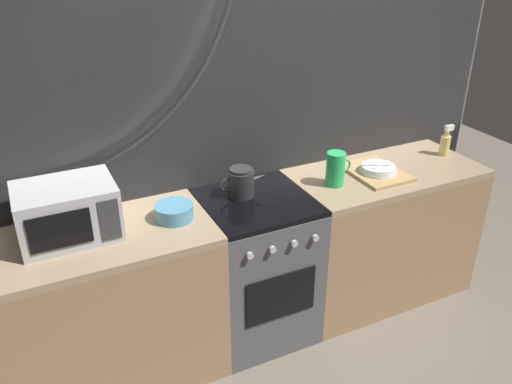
{
  "coord_description": "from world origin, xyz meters",
  "views": [
    {
      "loc": [
        -1.13,
        -2.32,
        2.26
      ],
      "look_at": [
        -0.0,
        0.0,
        0.95
      ],
      "focal_mm": 37.05,
      "sensor_mm": 36.0,
      "label": 1
    }
  ],
  "objects_px": {
    "microwave": "(67,211)",
    "dish_pile": "(377,171)",
    "kettle": "(241,182)",
    "mixing_bowl": "(174,212)",
    "pitcher": "(336,169)",
    "stove_unit": "(257,267)",
    "spray_bottle": "(445,143)"
  },
  "relations": [
    {
      "from": "microwave",
      "to": "kettle",
      "type": "relative_size",
      "value": 1.62
    },
    {
      "from": "mixing_bowl",
      "to": "kettle",
      "type": "bearing_deg",
      "value": 12.33
    },
    {
      "from": "pitcher",
      "to": "dish_pile",
      "type": "xyz_separation_m",
      "value": [
        0.31,
        0.01,
        -0.08
      ]
    },
    {
      "from": "kettle",
      "to": "dish_pile",
      "type": "xyz_separation_m",
      "value": [
        0.86,
        -0.1,
        -0.06
      ]
    },
    {
      "from": "kettle",
      "to": "mixing_bowl",
      "type": "xyz_separation_m",
      "value": [
        -0.42,
        -0.09,
        -0.04
      ]
    },
    {
      "from": "stove_unit",
      "to": "spray_bottle",
      "type": "xyz_separation_m",
      "value": [
        1.39,
        0.04,
        0.53
      ]
    },
    {
      "from": "kettle",
      "to": "pitcher",
      "type": "bearing_deg",
      "value": -11.39
    },
    {
      "from": "microwave",
      "to": "spray_bottle",
      "type": "bearing_deg",
      "value": -0.52
    },
    {
      "from": "pitcher",
      "to": "dish_pile",
      "type": "distance_m",
      "value": 0.32
    },
    {
      "from": "kettle",
      "to": "mixing_bowl",
      "type": "relative_size",
      "value": 1.42
    },
    {
      "from": "kettle",
      "to": "spray_bottle",
      "type": "height_order",
      "value": "spray_bottle"
    },
    {
      "from": "spray_bottle",
      "to": "pitcher",
      "type": "bearing_deg",
      "value": -176.08
    },
    {
      "from": "kettle",
      "to": "dish_pile",
      "type": "bearing_deg",
      "value": -6.81
    },
    {
      "from": "kettle",
      "to": "pitcher",
      "type": "relative_size",
      "value": 1.42
    },
    {
      "from": "kettle",
      "to": "pitcher",
      "type": "height_order",
      "value": "pitcher"
    },
    {
      "from": "stove_unit",
      "to": "kettle",
      "type": "xyz_separation_m",
      "value": [
        -0.05,
        0.09,
        0.53
      ]
    },
    {
      "from": "mixing_bowl",
      "to": "stove_unit",
      "type": "bearing_deg",
      "value": 0.43
    },
    {
      "from": "kettle",
      "to": "mixing_bowl",
      "type": "distance_m",
      "value": 0.43
    },
    {
      "from": "kettle",
      "to": "pitcher",
      "type": "distance_m",
      "value": 0.56
    },
    {
      "from": "mixing_bowl",
      "to": "pitcher",
      "type": "xyz_separation_m",
      "value": [
        0.97,
        -0.02,
        0.06
      ]
    },
    {
      "from": "microwave",
      "to": "pitcher",
      "type": "xyz_separation_m",
      "value": [
        1.47,
        -0.08,
        -0.03
      ]
    },
    {
      "from": "kettle",
      "to": "stove_unit",
      "type": "bearing_deg",
      "value": -59.09
    },
    {
      "from": "stove_unit",
      "to": "pitcher",
      "type": "height_order",
      "value": "pitcher"
    },
    {
      "from": "stove_unit",
      "to": "spray_bottle",
      "type": "relative_size",
      "value": 4.43
    },
    {
      "from": "kettle",
      "to": "spray_bottle",
      "type": "relative_size",
      "value": 1.4
    },
    {
      "from": "stove_unit",
      "to": "dish_pile",
      "type": "relative_size",
      "value": 2.25
    },
    {
      "from": "microwave",
      "to": "pitcher",
      "type": "distance_m",
      "value": 1.48
    },
    {
      "from": "microwave",
      "to": "dish_pile",
      "type": "bearing_deg",
      "value": -2.41
    },
    {
      "from": "mixing_bowl",
      "to": "spray_bottle",
      "type": "height_order",
      "value": "spray_bottle"
    },
    {
      "from": "stove_unit",
      "to": "mixing_bowl",
      "type": "relative_size",
      "value": 4.5
    },
    {
      "from": "kettle",
      "to": "dish_pile",
      "type": "height_order",
      "value": "kettle"
    },
    {
      "from": "dish_pile",
      "to": "spray_bottle",
      "type": "xyz_separation_m",
      "value": [
        0.59,
        0.05,
        0.06
      ]
    }
  ]
}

